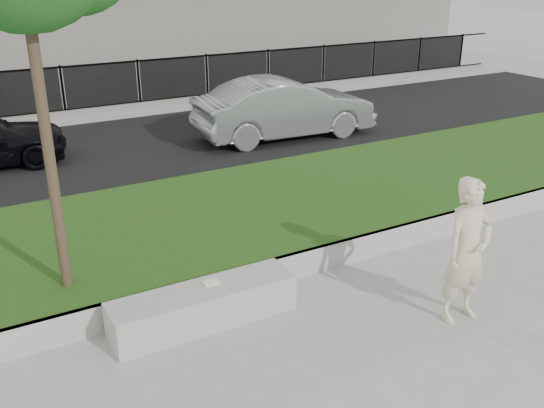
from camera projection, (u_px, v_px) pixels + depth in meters
ground at (320, 316)px, 7.88m from camera, size 90.00×90.00×0.00m
grass_bank at (221, 222)px, 10.22m from camera, size 34.00×4.00×0.40m
grass_kerb at (280, 270)px, 8.64m from camera, size 34.00×0.08×0.40m
street at (124, 150)px, 14.71m from camera, size 34.00×7.00×0.04m
far_pavement at (80, 111)px, 18.32m from camera, size 34.00×3.00×0.12m
iron_fence at (86, 102)px, 17.33m from camera, size 32.00×0.30×1.50m
stone_bench at (204, 306)px, 7.66m from camera, size 2.39×0.60×0.49m
man at (467, 251)px, 7.52m from camera, size 0.70×0.47×1.91m
book at (211, 282)px, 7.69m from camera, size 0.21×0.15×0.02m
car_silver at (285, 108)px, 15.43m from camera, size 4.71×1.93×1.52m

